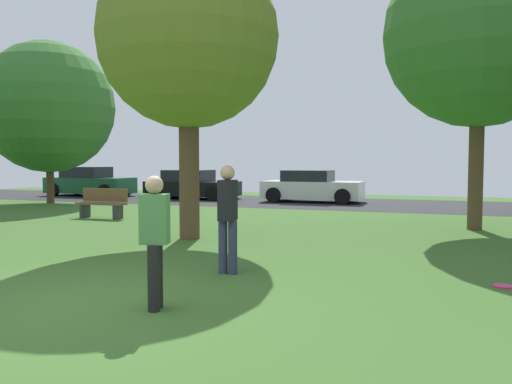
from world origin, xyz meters
TOP-DOWN VIEW (x-y plane):
  - ground_plane at (0.00, 0.00)m, footprint 44.00×44.00m
  - road_strip at (0.00, 16.00)m, footprint 44.00×6.40m
  - maple_tree_far at (-1.33, 5.23)m, footprint 3.99×3.99m
  - maple_tree_near at (-11.33, 11.97)m, footprint 5.34×5.34m
  - oak_tree_right at (4.74, 9.12)m, footprint 4.70×4.70m
  - person_thrower at (0.91, 0.14)m, footprint 0.37×0.30m
  - person_bystander at (0.93, 2.20)m, footprint 0.30×0.33m
  - frisbee_disc at (4.84, 2.74)m, footprint 0.27×0.27m
  - parked_car_green at (-12.76, 16.24)m, footprint 4.38×1.97m
  - parked_car_black at (-7.06, 16.31)m, footprint 4.18×2.09m
  - parked_car_white at (-1.35, 16.31)m, footprint 4.14×2.02m
  - park_bench at (-5.77, 8.02)m, footprint 1.60×0.45m

SIDE VIEW (x-z plane):
  - ground_plane at x=0.00m, z-range 0.00..0.00m
  - road_strip at x=0.00m, z-range 0.00..0.01m
  - frisbee_disc at x=4.84m, z-range 0.00..0.03m
  - park_bench at x=-5.77m, z-range 0.01..0.91m
  - parked_car_black at x=-7.06m, z-range -0.05..1.27m
  - parked_car_white at x=-1.35m, z-range -0.05..1.30m
  - parked_car_green at x=-12.76m, z-range -0.06..1.39m
  - person_thrower at x=0.91m, z-range 0.07..1.64m
  - person_bystander at x=0.93m, z-range 0.09..1.76m
  - maple_tree_near at x=-11.33m, z-range 0.63..7.24m
  - maple_tree_far at x=-1.33m, z-range 1.20..7.64m
  - oak_tree_right at x=4.74m, z-range 1.28..8.56m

